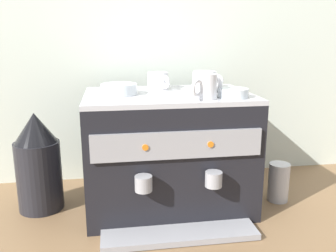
{
  "coord_description": "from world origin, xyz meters",
  "views": [
    {
      "loc": [
        -0.2,
        -1.3,
        0.65
      ],
      "look_at": [
        0.0,
        0.0,
        0.31
      ],
      "focal_mm": 39.0,
      "sensor_mm": 36.0,
      "label": 1
    }
  ],
  "objects": [
    {
      "name": "espresso_machine",
      "position": [
        0.0,
        -0.0,
        0.22
      ],
      "size": [
        0.6,
        0.51,
        0.44
      ],
      "color": "black",
      "rests_on": "ground_plane"
    },
    {
      "name": "coffee_grinder",
      "position": [
        -0.48,
        0.04,
        0.18
      ],
      "size": [
        0.17,
        0.17,
        0.37
      ],
      "color": "black",
      "rests_on": "ground_plane"
    },
    {
      "name": "ceramic_cup_1",
      "position": [
        0.17,
        0.1,
        0.47
      ],
      "size": [
        0.1,
        0.07,
        0.06
      ],
      "color": "white",
      "rests_on": "espresso_machine"
    },
    {
      "name": "milk_pitcher",
      "position": [
        0.44,
        -0.04,
        0.08
      ],
      "size": [
        0.08,
        0.08,
        0.15
      ],
      "primitive_type": "cylinder",
      "color": "#B7B7BC",
      "rests_on": "ground_plane"
    },
    {
      "name": "ceramic_bowl_0",
      "position": [
        -0.18,
        0.0,
        0.46
      ],
      "size": [
        0.13,
        0.13,
        0.04
      ],
      "color": "silver",
      "rests_on": "espresso_machine"
    },
    {
      "name": "ceramic_bowl_1",
      "position": [
        0.21,
        -0.12,
        0.45
      ],
      "size": [
        0.1,
        0.1,
        0.03
      ],
      "color": "silver",
      "rests_on": "espresso_machine"
    },
    {
      "name": "ceramic_cup_2",
      "position": [
        -0.02,
        0.11,
        0.47
      ],
      "size": [
        0.08,
        0.11,
        0.06
      ],
      "color": "white",
      "rests_on": "espresso_machine"
    },
    {
      "name": "ceramic_cup_3",
      "position": [
        0.13,
        -0.04,
        0.48
      ],
      "size": [
        0.09,
        0.12,
        0.08
      ],
      "color": "white",
      "rests_on": "espresso_machine"
    },
    {
      "name": "ground_plane",
      "position": [
        0.0,
        0.0,
        0.0
      ],
      "size": [
        4.0,
        4.0,
        0.0
      ],
      "primitive_type": "plane",
      "color": "brown"
    },
    {
      "name": "tiled_backsplash_wall",
      "position": [
        0.0,
        0.32,
        0.51
      ],
      "size": [
        2.8,
        0.03,
        1.03
      ],
      "primitive_type": "cube",
      "color": "silver",
      "rests_on": "ground_plane"
    },
    {
      "name": "ceramic_cup_0",
      "position": [
        0.1,
        -0.14,
        0.48
      ],
      "size": [
        0.1,
        0.09,
        0.08
      ],
      "color": "white",
      "rests_on": "espresso_machine"
    }
  ]
}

